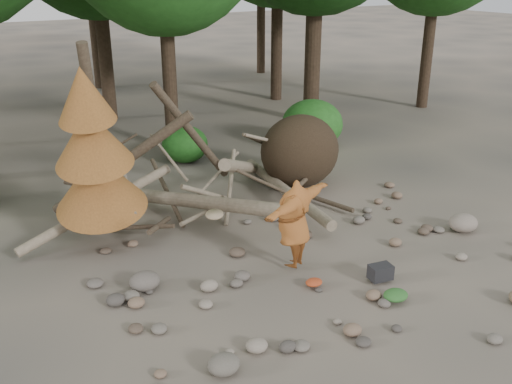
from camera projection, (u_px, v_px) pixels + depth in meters
ground at (317, 280)px, 10.98m from camera, size 120.00×120.00×0.00m
deadfall_pile at (283, 157)px, 14.96m from camera, size 8.55×5.24×3.30m
dead_conifer at (94, 155)px, 11.38m from camera, size 2.06×2.16×4.35m
bush_mid at (185, 144)px, 17.36m from camera, size 1.40×1.40×1.12m
bush_right at (312, 124)px, 18.65m from camera, size 2.00×2.00×1.60m
frisbee_thrower at (294, 224)px, 11.02m from camera, size 3.28×1.49×1.81m
backpack at (380, 275)px, 10.85m from camera, size 0.47×0.35×0.29m
cloth_green at (395, 297)px, 10.22m from camera, size 0.47×0.39×0.18m
cloth_orange at (314, 285)px, 10.68m from camera, size 0.33×0.27×0.12m
boulder_front_left at (224, 364)px, 8.41m from camera, size 0.50×0.45×0.30m
boulder_mid_right at (463, 223)px, 12.91m from camera, size 0.67×0.61×0.40m
boulder_mid_left at (145, 281)px, 10.59m from camera, size 0.58×0.52×0.35m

